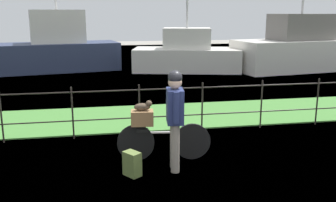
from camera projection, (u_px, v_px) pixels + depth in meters
ground_plane at (200, 178)px, 6.03m from camera, size 60.00×60.00×0.00m
grass_strip at (161, 116)px, 9.58m from camera, size 27.00×2.40×0.03m
harbor_water at (134, 74)px, 16.29m from camera, size 30.00×30.00×0.00m
iron_fence at (171, 105)px, 8.15m from camera, size 18.04×0.04×1.10m
bicycle_main at (163, 141)px, 6.70m from camera, size 1.66×0.26×0.66m
wooden_crate at (142, 118)px, 6.58m from camera, size 0.41×0.31×0.26m
terrier_dog at (143, 106)px, 6.53m from camera, size 0.32×0.17×0.18m
cyclist_person at (175, 112)px, 6.13m from camera, size 0.30×0.54×1.68m
backpack_on_paving at (132, 164)px, 6.08m from camera, size 0.31×0.33×0.40m
moored_boat_near at (187, 55)px, 16.98m from camera, size 5.05×3.07×3.52m
moored_boat_mid at (59, 49)px, 17.06m from camera, size 5.54×2.98×4.30m
moored_boat_far at (299, 49)px, 17.23m from camera, size 6.25×3.17×4.12m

